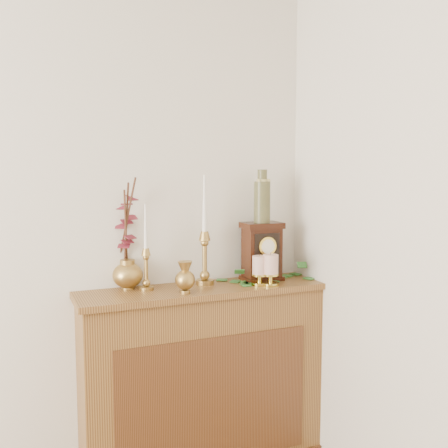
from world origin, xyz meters
name	(u,v)px	position (x,y,z in m)	size (l,w,h in m)	color
console_shelf	(204,383)	(1.40, 2.10, 0.44)	(1.24, 0.34, 0.93)	olive
candlestick_left	(146,262)	(1.13, 2.14, 1.07)	(0.07, 0.07, 0.41)	#B18F47
candlestick_center	(205,249)	(1.43, 2.15, 1.11)	(0.09, 0.09, 0.55)	#B18F47
bud_vase	(185,278)	(1.28, 2.00, 1.01)	(0.09, 0.09, 0.15)	#B18F47
ginger_jar	(126,238)	(1.05, 2.23, 1.17)	(0.22, 0.24, 0.54)	#B18F47
pillar_candle_left	(259,269)	(1.67, 2.03, 1.01)	(0.08, 0.08, 0.16)	gold
pillar_candle_right	(271,268)	(1.72, 2.00, 1.02)	(0.09, 0.09, 0.17)	gold
ivy_garland	(261,278)	(1.73, 2.12, 0.94)	(0.51, 0.24, 0.09)	#32742C
mantel_clock	(262,252)	(1.74, 2.13, 1.08)	(0.20, 0.15, 0.30)	#36160A
ceramic_vase	(262,199)	(1.74, 2.14, 1.35)	(0.08, 0.08, 0.27)	#193329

